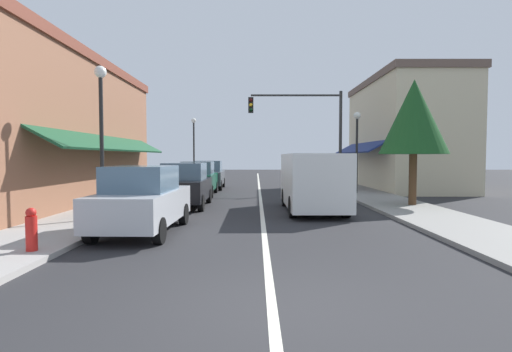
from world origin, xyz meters
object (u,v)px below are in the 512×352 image
at_px(parked_car_nearest_left, 144,200).
at_px(tree_right_near, 416,117).
at_px(parked_car_third_left, 200,179).
at_px(street_lamp_right_mid, 358,139).
at_px(parked_car_second_left, 187,185).
at_px(traffic_signal_mast_arm, 310,122).
at_px(fire_hydrant, 33,229).
at_px(street_lamp_left_near, 103,118).
at_px(street_lamp_left_far, 195,140).
at_px(van_in_lane, 314,180).
at_px(parked_car_far_left, 211,175).

bearing_deg(parked_car_nearest_left, tree_right_near, 31.13).
xyz_separation_m(parked_car_third_left, street_lamp_right_mid, (8.28, -0.05, 2.08)).
relative_size(parked_car_second_left, parked_car_third_left, 1.00).
distance_m(traffic_signal_mast_arm, fire_hydrant, 17.83).
bearing_deg(fire_hydrant, parked_car_second_left, 78.17).
bearing_deg(parked_car_second_left, street_lamp_left_near, -116.59).
relative_size(parked_car_second_left, street_lamp_left_far, 0.84).
distance_m(street_lamp_left_near, street_lamp_right_mid, 13.17).
bearing_deg(parked_car_second_left, street_lamp_right_mid, 30.17).
bearing_deg(parked_car_third_left, traffic_signal_mast_arm, 23.77).
xyz_separation_m(parked_car_third_left, van_in_lane, (5.11, -6.16, 0.27)).
bearing_deg(parked_car_third_left, parked_car_second_left, -88.80).
relative_size(van_in_lane, traffic_signal_mast_arm, 0.88).
bearing_deg(van_in_lane, street_lamp_left_far, 113.36).
relative_size(parked_car_nearest_left, street_lamp_right_mid, 0.96).
bearing_deg(tree_right_near, street_lamp_left_far, 127.16).
bearing_deg(parked_car_second_left, traffic_signal_mast_arm, 51.68).
distance_m(parked_car_nearest_left, van_in_lane, 6.60).
height_order(traffic_signal_mast_arm, tree_right_near, traffic_signal_mast_arm).
bearing_deg(street_lamp_right_mid, parked_car_far_left, 152.66).
bearing_deg(street_lamp_right_mid, fire_hydrant, -127.26).
relative_size(parked_car_second_left, street_lamp_right_mid, 0.95).
bearing_deg(street_lamp_left_far, parked_car_second_left, -82.58).
bearing_deg(parked_car_third_left, street_lamp_left_far, 99.10).
height_order(street_lamp_left_near, street_lamp_left_far, street_lamp_left_far).
height_order(parked_car_far_left, street_lamp_left_far, street_lamp_left_far).
bearing_deg(street_lamp_left_far, fire_hydrant, -89.60).
relative_size(parked_car_far_left, street_lamp_left_near, 0.87).
relative_size(parked_car_third_left, fire_hydrant, 4.75).
height_order(street_lamp_right_mid, tree_right_near, tree_right_near).
relative_size(parked_car_second_left, fire_hydrant, 4.74).
xyz_separation_m(parked_car_nearest_left, van_in_lane, (5.06, 4.23, 0.27)).
height_order(parked_car_far_left, fire_hydrant, parked_car_far_left).
xyz_separation_m(parked_car_third_left, street_lamp_left_far, (-1.64, 9.14, 2.42)).
relative_size(van_in_lane, street_lamp_left_near, 1.09).
height_order(van_in_lane, street_lamp_right_mid, street_lamp_right_mid).
height_order(street_lamp_left_near, fire_hydrant, street_lamp_left_near).
xyz_separation_m(parked_car_third_left, tree_right_near, (9.20, -5.16, 2.67)).
xyz_separation_m(parked_car_nearest_left, street_lamp_left_far, (-1.68, 19.52, 2.42)).
bearing_deg(fire_hydrant, street_lamp_left_far, 90.40).
bearing_deg(tree_right_near, van_in_lane, -166.34).
bearing_deg(street_lamp_left_far, parked_car_third_left, -79.85).
height_order(van_in_lane, street_lamp_left_near, street_lamp_left_near).
relative_size(street_lamp_left_near, tree_right_near, 0.94).
distance_m(parked_car_second_left, fire_hydrant, 8.18).
distance_m(street_lamp_left_near, street_lamp_left_far, 17.83).
height_order(parked_car_third_left, tree_right_near, tree_right_near).
bearing_deg(fire_hydrant, parked_car_third_left, 83.43).
bearing_deg(parked_car_second_left, van_in_lane, -15.20).
distance_m(van_in_lane, fire_hydrant, 9.44).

